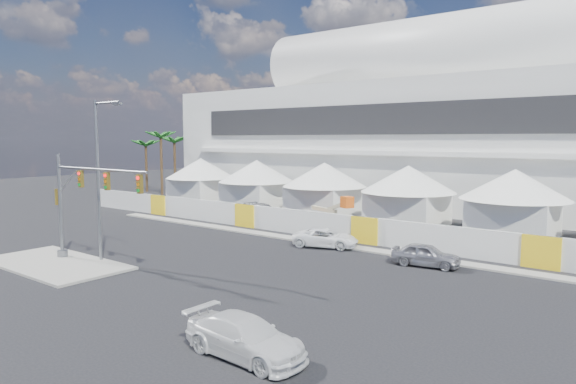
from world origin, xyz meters
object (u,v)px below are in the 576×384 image
Objects in this scene: pickup_curb at (325,238)px; pickup_near at (245,337)px; streetlight_median at (100,169)px; lot_car_c at (263,211)px; traffic_mast at (78,201)px; boom_lift at (323,219)px; sedan_silver at (426,255)px.

pickup_near reaches higher than pickup_curb.
lot_car_c is at bearing 101.59° from streetlight_median.
traffic_mast is 0.94× the size of streetlight_median.
streetlight_median is at bearing 126.57° from pickup_curb.
streetlight_median is 19.58m from boom_lift.
pickup_near is 1.08× the size of lot_car_c.
streetlight_median reaches higher than sedan_silver.
sedan_silver is 0.88× the size of pickup_curb.
streetlight_median reaches higher than traffic_mast.
streetlight_median reaches higher than pickup_near.
streetlight_median is at bearing 74.62° from pickup_near.
sedan_silver is at bearing -101.52° from lot_car_c.
streetlight_median reaches higher than boom_lift.
boom_lift is (-12.28, 23.33, 0.15)m from pickup_near.
sedan_silver is at bearing 1.49° from pickup_near.
boom_lift is (8.48, -2.05, 0.20)m from lot_car_c.
streetlight_median is at bearing 46.37° from traffic_mast.
lot_car_c is 0.48× the size of traffic_mast.
pickup_near is 0.75× the size of boom_lift.
sedan_silver is at bearing -7.58° from boom_lift.
streetlight_median reaches higher than lot_car_c.
traffic_mast is (3.23, -21.49, 3.25)m from lot_car_c.
traffic_mast reaches higher than lot_car_c.
pickup_curb is 16.80m from traffic_mast.
lot_car_c is at bearing 58.12° from sedan_silver.
traffic_mast is at bearing -133.63° from streetlight_median.
pickup_curb is at bearing 55.00° from traffic_mast.
lot_car_c is 8.73m from boom_lift.
streetlight_median is 1.52× the size of boom_lift.
sedan_silver is 16.45m from pickup_near.
sedan_silver is at bearing 35.79° from traffic_mast.
pickup_curb is at bearing 74.75° from sedan_silver.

